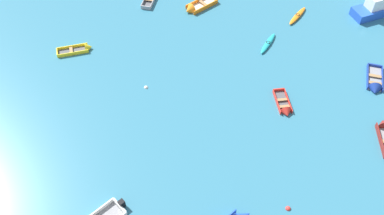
% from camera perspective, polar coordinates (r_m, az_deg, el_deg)
% --- Properties ---
extents(motor_launch_blue_far_left, '(6.15, 2.63, 2.19)m').
position_cam_1_polar(motor_launch_blue_far_left, '(44.50, 23.69, 12.01)').
color(motor_launch_blue_far_left, blue).
rests_on(motor_launch_blue_far_left, ground_plane).
extents(rowboat_orange_cluster_inner, '(3.50, 2.63, 1.14)m').
position_cam_1_polar(rowboat_orange_cluster_inner, '(41.44, 0.35, 12.83)').
color(rowboat_orange_cluster_inner, beige).
rests_on(rowboat_orange_cluster_inner, ground_plane).
extents(rowboat_deep_blue_far_back, '(2.40, 3.36, 1.08)m').
position_cam_1_polar(rowboat_deep_blue_far_back, '(36.93, 22.70, 2.62)').
color(rowboat_deep_blue_far_back, gray).
rests_on(rowboat_deep_blue_far_back, ground_plane).
extents(rowboat_yellow_far_right, '(2.99, 1.11, 0.85)m').
position_cam_1_polar(rowboat_yellow_far_right, '(38.28, -14.17, 7.41)').
color(rowboat_yellow_far_right, '#4C4C51').
rests_on(rowboat_yellow_far_right, ground_plane).
extents(rowboat_red_back_row_left, '(1.08, 2.72, 0.84)m').
position_cam_1_polar(rowboat_red_back_row_left, '(33.27, 11.98, -0.09)').
color(rowboat_red_back_row_left, '#4C4C51').
rests_on(rowboat_red_back_row_left, ground_plane).
extents(kayak_turquoise_midfield_left, '(2.24, 2.55, 0.28)m').
position_cam_1_polar(kayak_turquoise_midfield_left, '(38.22, 9.86, 8.23)').
color(kayak_turquoise_midfield_left, teal).
rests_on(kayak_turquoise_midfield_left, ground_plane).
extents(kayak_orange_foreground_center, '(2.53, 2.45, 0.29)m').
position_cam_1_polar(kayak_orange_foreground_center, '(41.69, 13.57, 11.53)').
color(kayak_orange_foreground_center, orange).
rests_on(kayak_orange_foreground_center, ground_plane).
extents(mooring_buoy_central, '(0.30, 0.30, 0.30)m').
position_cam_1_polar(mooring_buoy_central, '(34.32, -6.00, 2.59)').
color(mooring_buoy_central, silver).
rests_on(mooring_buoy_central, ground_plane).
extents(mooring_buoy_between_boats_left, '(0.34, 0.34, 0.34)m').
position_cam_1_polar(mooring_buoy_between_boats_left, '(28.72, 12.39, -12.73)').
color(mooring_buoy_between_boats_left, red).
rests_on(mooring_buoy_between_boats_left, ground_plane).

